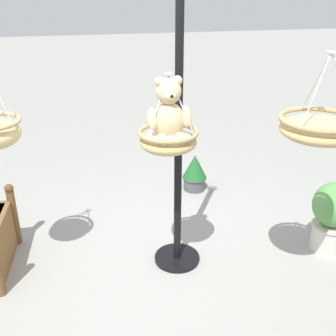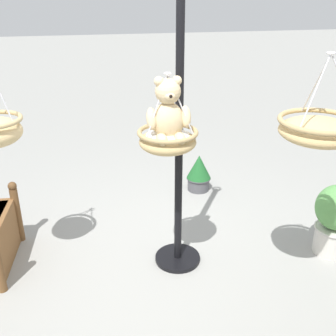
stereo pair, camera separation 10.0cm
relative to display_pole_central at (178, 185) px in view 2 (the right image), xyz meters
The scene contains 7 objects.
ground_plane 0.84m from the display_pole_central, 32.46° to the left, with size 40.00×40.00×0.00m, color gray.
display_pole_central is the anchor object (origin of this frame).
hanging_basket_with_teddy 0.61m from the display_pole_central, 59.04° to the left, with size 0.48×0.48×0.63m.
teddy_bear 0.82m from the display_pole_central, 61.28° to the left, with size 0.35×0.30×0.50m.
hanging_basket_left_high 1.35m from the display_pole_central, 136.26° to the left, with size 0.58×0.58×0.62m.
potted_plant_fern_front 1.64m from the display_pole_central, 113.01° to the right, with size 0.32×0.32×0.49m.
potted_plant_broad_leaf 1.61m from the display_pole_central, behind, with size 0.41×0.41×0.74m.
Camera 2 is at (0.64, 3.12, 2.48)m, focal length 43.38 mm.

